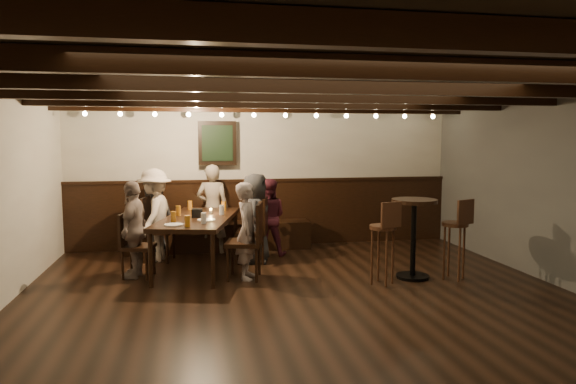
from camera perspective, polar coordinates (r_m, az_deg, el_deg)
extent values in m
plane|color=black|center=(5.60, 2.54, -13.09)|extent=(7.00, 7.00, 0.00)
plane|color=black|center=(5.32, 2.66, 12.14)|extent=(7.00, 7.00, 0.00)
plane|color=beige|center=(8.76, -2.62, 1.87)|extent=(6.50, 0.00, 6.50)
cube|color=black|center=(8.79, -2.56, -2.38)|extent=(6.50, 0.08, 1.10)
cube|color=black|center=(8.52, -7.67, -4.92)|extent=(3.00, 0.45, 0.45)
cube|color=black|center=(8.56, -7.88, 5.40)|extent=(0.62, 0.12, 0.72)
cube|color=black|center=(8.50, -7.86, 5.40)|extent=(0.50, 0.02, 0.58)
cube|color=black|center=(2.60, 18.05, 16.34)|extent=(6.50, 0.10, 0.16)
cube|color=black|center=(3.65, 9.08, 13.47)|extent=(6.50, 0.10, 0.16)
cube|color=black|center=(4.75, 4.29, 11.77)|extent=(6.50, 0.10, 0.16)
cube|color=black|center=(5.88, 1.34, 10.68)|extent=(6.50, 0.10, 0.16)
cube|color=black|center=(7.01, -0.64, 9.92)|extent=(6.50, 0.10, 0.16)
cube|color=black|center=(8.16, -2.07, 9.37)|extent=(6.50, 0.10, 0.16)
sphere|color=#FFE099|center=(8.19, -21.65, 8.10)|extent=(0.07, 0.07, 0.07)
sphere|color=#FFE099|center=(8.04, -11.88, 8.43)|extent=(0.07, 0.07, 0.07)
sphere|color=#FFE099|center=(8.13, -2.04, 8.53)|extent=(0.07, 0.07, 0.07)
sphere|color=#FFE099|center=(8.44, 7.32, 8.39)|extent=(0.07, 0.07, 0.07)
sphere|color=#FFE099|center=(8.96, 15.81, 8.07)|extent=(0.07, 0.07, 0.07)
cube|color=black|center=(7.26, -9.97, -2.97)|extent=(1.32, 2.13, 0.06)
cylinder|color=black|center=(6.55, -15.03, -7.36)|extent=(0.06, 0.06, 0.68)
cylinder|color=black|center=(8.30, -11.11, -4.46)|extent=(0.06, 0.06, 0.68)
cylinder|color=black|center=(6.36, -8.35, -7.62)|extent=(0.06, 0.06, 0.68)
cylinder|color=black|center=(8.15, -5.84, -4.57)|extent=(0.06, 0.06, 0.68)
cube|color=black|center=(7.91, -14.18, -4.23)|extent=(0.53, 0.53, 0.05)
cube|color=black|center=(7.92, -15.60, -2.30)|extent=(0.14, 0.43, 0.48)
cube|color=black|center=(7.08, -16.30, -5.88)|extent=(0.47, 0.47, 0.05)
cube|color=black|center=(7.09, -17.71, -3.95)|extent=(0.13, 0.39, 0.43)
cube|color=black|center=(7.62, -4.03, -4.44)|extent=(0.52, 0.52, 0.05)
cube|color=black|center=(7.55, -2.56, -2.49)|extent=(0.14, 0.43, 0.48)
cube|color=black|center=(6.74, -4.94, -5.67)|extent=(0.55, 0.55, 0.05)
cube|color=black|center=(6.66, -3.21, -3.38)|extent=(0.15, 0.45, 0.50)
imported|color=#262628|center=(8.36, -14.63, -2.57)|extent=(0.67, 0.52, 1.22)
imported|color=gray|center=(8.27, -8.37, -1.84)|extent=(0.58, 0.45, 1.42)
imported|color=#521C2A|center=(8.01, -2.24, -2.82)|extent=(0.68, 0.58, 1.21)
imported|color=#BEAEA0|center=(7.88, -14.58, -2.49)|extent=(0.71, 0.99, 1.39)
imported|color=gray|center=(7.05, -16.75, -3.98)|extent=(0.48, 0.80, 1.28)
imported|color=#29292C|center=(7.58, -3.67, -2.91)|extent=(0.56, 0.72, 1.32)
imported|color=gray|center=(6.70, -4.53, -4.32)|extent=(0.40, 0.52, 1.26)
cylinder|color=#BF7219|center=(7.98, -10.84, -1.45)|extent=(0.07, 0.07, 0.14)
cylinder|color=#BF7219|center=(7.82, -7.15, -1.54)|extent=(0.07, 0.07, 0.14)
cylinder|color=#BF7219|center=(7.41, -12.08, -2.05)|extent=(0.07, 0.07, 0.14)
cylinder|color=silver|center=(7.38, -7.37, -2.00)|extent=(0.07, 0.07, 0.14)
cylinder|color=#BF7219|center=(6.86, -12.61, -2.70)|extent=(0.07, 0.07, 0.14)
cylinder|color=silver|center=(6.67, -9.35, -2.88)|extent=(0.07, 0.07, 0.14)
cylinder|color=#BF7219|center=(6.46, -11.12, -3.20)|extent=(0.07, 0.07, 0.14)
cylinder|color=white|center=(6.62, -12.58, -3.57)|extent=(0.24, 0.24, 0.01)
cylinder|color=white|center=(6.92, -9.07, -3.08)|extent=(0.24, 0.24, 0.01)
cube|color=black|center=(7.19, -10.07, -2.33)|extent=(0.15, 0.10, 0.12)
cylinder|color=beige|center=(7.51, -8.58, -2.22)|extent=(0.05, 0.05, 0.05)
cylinder|color=black|center=(7.03, 13.65, -9.10)|extent=(0.43, 0.43, 0.04)
cylinder|color=black|center=(6.92, 13.76, -5.17)|extent=(0.07, 0.07, 0.98)
cylinder|color=black|center=(6.84, 13.86, -0.98)|extent=(0.59, 0.59, 0.05)
cylinder|color=#321D10|center=(6.51, 10.50, -3.87)|extent=(0.33, 0.33, 0.05)
cube|color=#321D10|center=(6.36, 11.40, -2.51)|extent=(0.29, 0.11, 0.31)
cylinder|color=#321D10|center=(6.97, 18.06, -3.41)|extent=(0.33, 0.33, 0.05)
cube|color=#321D10|center=(6.85, 19.13, -2.12)|extent=(0.28, 0.14, 0.31)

